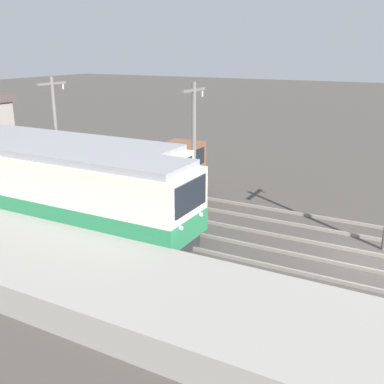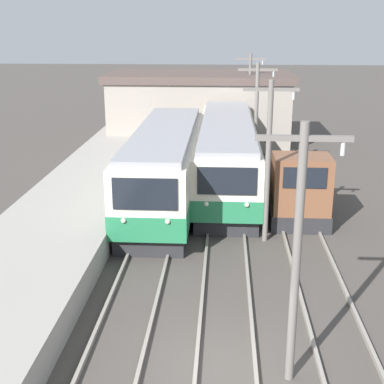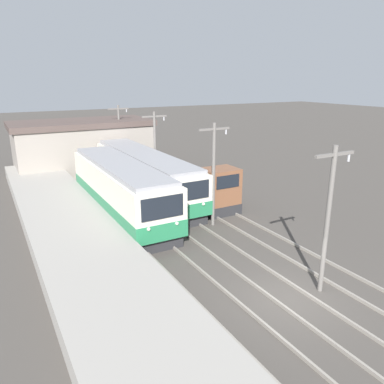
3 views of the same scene
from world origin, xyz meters
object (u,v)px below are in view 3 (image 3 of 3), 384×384
shunting_locomotive (207,189)px  catenary_mast_distant (120,134)px  catenary_mast_near (328,215)px  catenary_mast_far (155,148)px  catenary_mast_mid (214,171)px  commuter_train_left (121,191)px  commuter_train_center (144,177)px

shunting_locomotive → catenary_mast_distant: (-1.49, 13.68, 2.18)m
shunting_locomotive → catenary_mast_near: (-1.49, -11.64, 2.18)m
catenary_mast_near → catenary_mast_far: (0.00, 16.88, 0.00)m
catenary_mast_far → catenary_mast_mid: bearing=-90.0°
catenary_mast_distant → catenary_mast_mid: bearing=-90.0°
commuter_train_left → catenary_mast_near: 13.44m
catenary_mast_near → catenary_mast_distant: bearing=90.0°
catenary_mast_mid → commuter_train_center: bearing=101.9°
catenary_mast_distant → shunting_locomotive: bearing=-83.8°
catenary_mast_distant → commuter_train_left: bearing=-108.7°
catenary_mast_near → commuter_train_left: bearing=108.9°
commuter_train_left → catenary_mast_mid: 6.24m
commuter_train_left → catenary_mast_near: bearing=-71.1°
commuter_train_left → catenary_mast_distant: size_ratio=2.08×
shunting_locomotive → catenary_mast_near: size_ratio=0.93×
commuter_train_left → catenary_mast_far: bearing=44.7°
commuter_train_left → shunting_locomotive: bearing=-9.5°
shunting_locomotive → catenary_mast_far: size_ratio=0.93×
shunting_locomotive → catenary_mast_distant: 13.93m
catenary_mast_near → catenary_mast_mid: bearing=90.0°
commuter_train_left → shunting_locomotive: commuter_train_left is taller
commuter_train_left → commuter_train_center: bearing=47.0°
catenary_mast_mid → commuter_train_left: bearing=135.9°
commuter_train_center → catenary_mast_far: (1.51, 1.27, 1.79)m
catenary_mast_far → catenary_mast_distant: bearing=90.0°
catenary_mast_mid → shunting_locomotive: bearing=65.0°
commuter_train_left → shunting_locomotive: (5.80, -0.97, -0.45)m
shunting_locomotive → catenary_mast_far: (-1.49, 5.24, 2.18)m
catenary_mast_near → catenary_mast_mid: size_ratio=1.00×
catenary_mast_near → catenary_mast_distant: size_ratio=1.00×
commuter_train_left → commuter_train_center: (2.80, 3.00, -0.06)m
commuter_train_left → catenary_mast_far: catenary_mast_far is taller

